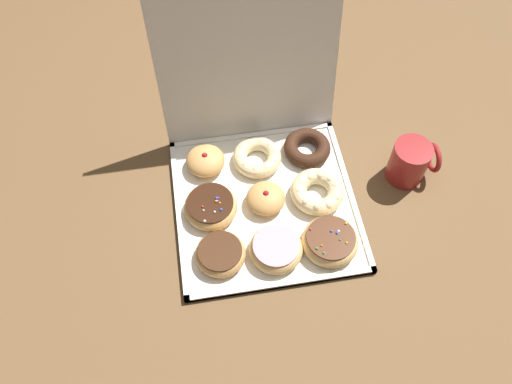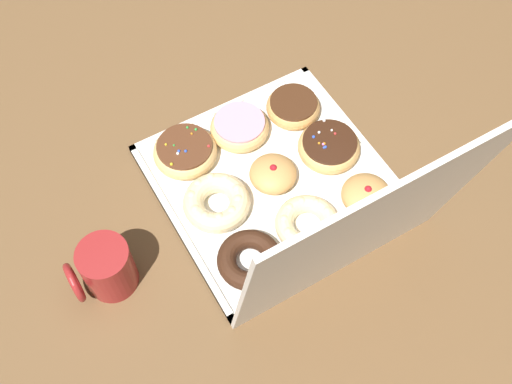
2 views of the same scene
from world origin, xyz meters
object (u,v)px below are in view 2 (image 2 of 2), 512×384
Objects in this scene: chocolate_frosted_donut_0 at (293,107)px; jelly_filled_donut_6 at (366,195)px; jelly_filled_donut_4 at (276,175)px; coffee_mug at (105,268)px; pink_frosted_donut_1 at (239,127)px; cruller_donut_5 at (215,200)px; sprinkle_donut_3 at (328,145)px; sprinkle_donut_2 at (185,151)px; cruller_donut_7 at (307,224)px; chocolate_cake_ring_donut_8 at (250,260)px; donut_box at (273,181)px.

jelly_filled_donut_6 is (-0.00, 0.24, 0.00)m from chocolate_frosted_donut_0.
jelly_filled_donut_4 is 0.82× the size of coffee_mug.
pink_frosted_donut_1 is 0.17m from cruller_donut_5.
pink_frosted_donut_1 is 0.17m from sprinkle_donut_3.
cruller_donut_5 is at bearing 89.50° from sprinkle_donut_2.
cruller_donut_5 reaches higher than cruller_donut_7.
pink_frosted_donut_1 is 0.28m from chocolate_cake_ring_donut_8.
coffee_mug reaches higher than cruller_donut_5.
coffee_mug reaches higher than sprinkle_donut_3.
jelly_filled_donut_4 is 0.96× the size of jelly_filled_donut_6.
pink_frosted_donut_1 reaches higher than cruller_donut_7.
cruller_donut_5 is at bearing -45.97° from cruller_donut_7.
cruller_donut_5 is 0.23m from coffee_mug.
donut_box is 0.18m from jelly_filled_donut_6.
jelly_filled_donut_4 is 0.76× the size of cruller_donut_7.
cruller_donut_7 is 0.35m from coffee_mug.
sprinkle_donut_2 is at bearing -46.38° from jelly_filled_donut_6.
jelly_filled_donut_6 is (-0.12, 0.12, 0.03)m from donut_box.
donut_box is 3.32× the size of cruller_donut_5.
sprinkle_donut_2 is 1.05× the size of cruller_donut_7.
donut_box is at bearing 1.50° from sprinkle_donut_3.
jelly_filled_donut_6 reaches higher than sprinkle_donut_2.
sprinkle_donut_3 is at bearing -178.50° from donut_box.
pink_frosted_donut_1 is 1.30× the size of jelly_filled_donut_4.
sprinkle_donut_2 is 1.08× the size of chocolate_cake_ring_donut_8.
sprinkle_donut_3 is (-0.12, 0.12, -0.00)m from pink_frosted_donut_1.
chocolate_cake_ring_donut_8 is (0.24, 0.00, -0.01)m from jelly_filled_donut_6.
chocolate_cake_ring_donut_8 is (0.12, 0.01, -0.00)m from cruller_donut_7.
jelly_filled_donut_4 reaches higher than sprinkle_donut_3.
sprinkle_donut_3 is 1.35× the size of jelly_filled_donut_4.
jelly_filled_donut_6 is at bearing 89.08° from sprinkle_donut_3.
donut_box is 4.44× the size of jelly_filled_donut_6.
jelly_filled_donut_4 reaches higher than pink_frosted_donut_1.
coffee_mug is at bearing 4.27° from jelly_filled_donut_4.
coffee_mug is (0.34, -0.09, 0.03)m from cruller_donut_7.
donut_box is at bearing 90.23° from pink_frosted_donut_1.
sprinkle_donut_2 is at bearing -64.45° from cruller_donut_7.
sprinkle_donut_2 is 0.27m from cruller_donut_7.
jelly_filled_donut_6 is (-0.24, 0.25, 0.00)m from sprinkle_donut_2.
sprinkle_donut_2 reaches higher than chocolate_cake_ring_donut_8.
coffee_mug reaches higher than donut_box.
cruller_donut_5 is at bearing -2.13° from donut_box.
chocolate_frosted_donut_0 is 0.24m from jelly_filled_donut_6.
donut_box is 3.40× the size of sprinkle_donut_3.
coffee_mug is at bearing 24.54° from pink_frosted_donut_1.
chocolate_cake_ring_donut_8 is at bearing 64.11° from pink_frosted_donut_1.
donut_box is at bearing 132.74° from sprinkle_donut_2.
sprinkle_donut_2 is at bearing -91.22° from chocolate_cake_ring_donut_8.
sprinkle_donut_3 is at bearing -135.83° from cruller_donut_7.
pink_frosted_donut_1 is 0.94× the size of sprinkle_donut_2.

